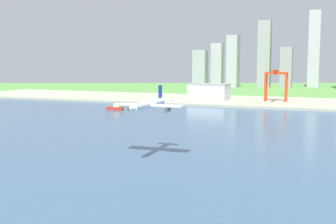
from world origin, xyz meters
TOP-DOWN VIEW (x-y plane):
  - ground_plane at (0.00, 300.00)m, footprint 2400.00×2400.00m
  - water_bay at (0.00, 240.00)m, footprint 840.00×360.00m
  - industrial_pier at (0.00, 490.00)m, footprint 840.00×140.00m
  - airplane_landing at (-6.42, 170.46)m, footprint 36.13×41.75m
  - tugboat_small at (-129.04, 354.17)m, footprint 17.79×4.94m
  - port_crane_red at (10.92, 484.59)m, footprint 25.79×42.50m
  - warehouse_main at (-68.92, 480.69)m, footprint 47.85×30.10m
  - distant_skyline at (-10.35, 820.43)m, footprint 423.17×82.30m

SIDE VIEW (x-z plane):
  - ground_plane at x=0.00m, z-range 0.00..0.00m
  - water_bay at x=0.00m, z-range 0.00..0.15m
  - industrial_pier at x=0.00m, z-range 0.00..2.50m
  - tugboat_small at x=-129.04m, z-range -1.91..7.01m
  - warehouse_main at x=-68.92m, z-range 2.52..22.00m
  - airplane_landing at x=-6.42m, z-range 20.68..33.29m
  - port_crane_red at x=10.92m, z-range 10.97..48.18m
  - distant_skyline at x=-10.35m, z-range -20.83..127.67m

